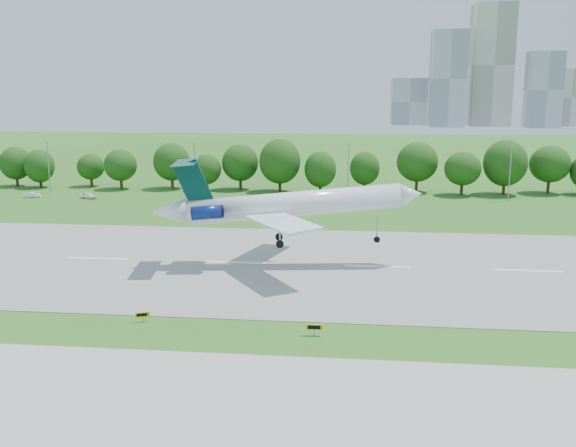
# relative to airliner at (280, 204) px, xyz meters

# --- Properties ---
(ground) EXTENTS (600.00, 600.00, 0.00)m
(ground) POSITION_rel_airliner_xyz_m (-6.57, -24.73, -8.56)
(ground) COLOR #266119
(ground) RESTS_ON ground
(runway) EXTENTS (400.00, 45.00, 0.08)m
(runway) POSITION_rel_airliner_xyz_m (-6.57, 0.27, -8.52)
(runway) COLOR gray
(runway) RESTS_ON ground
(taxiway) EXTENTS (400.00, 23.00, 0.08)m
(taxiway) POSITION_rel_airliner_xyz_m (-6.57, -42.73, -8.52)
(taxiway) COLOR #ADADA8
(taxiway) RESTS_ON ground
(tree_line) EXTENTS (288.40, 8.40, 10.40)m
(tree_line) POSITION_rel_airliner_xyz_m (-6.57, 67.27, -2.37)
(tree_line) COLOR #382314
(tree_line) RESTS_ON ground
(light_poles) EXTENTS (175.90, 0.25, 12.19)m
(light_poles) POSITION_rel_airliner_xyz_m (-9.07, 57.27, -2.22)
(light_poles) COLOR gray
(light_poles) RESTS_ON ground
(skyline) EXTENTS (127.00, 52.00, 80.00)m
(skyline) POSITION_rel_airliner_xyz_m (93.59, 365.88, 21.90)
(skyline) COLOR #B2B2B7
(skyline) RESTS_ON ground
(airliner) EXTENTS (37.10, 26.69, 11.89)m
(airliner) POSITION_rel_airliner_xyz_m (0.00, 0.00, 0.00)
(airliner) COLOR white
(airliner) RESTS_ON ground
(taxi_sign_left) EXTENTS (1.46, 0.66, 1.05)m
(taxi_sign_left) POSITION_rel_airliner_xyz_m (-11.67, -23.83, -7.79)
(taxi_sign_left) COLOR gray
(taxi_sign_left) RESTS_ON ground
(taxi_sign_centre) EXTENTS (1.70, 0.26, 1.19)m
(taxi_sign_centre) POSITION_rel_airliner_xyz_m (6.47, -25.77, -7.68)
(taxi_sign_centre) COLOR gray
(taxi_sign_centre) RESTS_ON ground
(service_vehicle_a) EXTENTS (3.85, 2.40, 1.20)m
(service_vehicle_a) POSITION_rel_airliner_xyz_m (-62.56, 50.44, -7.96)
(service_vehicle_a) COLOR white
(service_vehicle_a) RESTS_ON ground
(service_vehicle_b) EXTENTS (4.28, 2.94, 1.35)m
(service_vehicle_b) POSITION_rel_airliner_xyz_m (-49.41, 50.63, -7.89)
(service_vehicle_b) COLOR white
(service_vehicle_b) RESTS_ON ground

